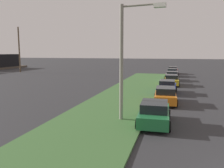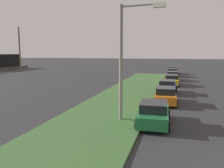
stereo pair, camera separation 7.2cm
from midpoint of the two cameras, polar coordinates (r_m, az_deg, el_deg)
The scene contains 10 objects.
grass_median at distance 19.39m, azimuth 0.30°, elevation -5.55°, with size 60.00×6.00×0.12m, color #3D6633.
parked_car_green at distance 15.11m, azimuth 10.14°, elevation -6.99°, with size 4.36×2.13×1.47m.
parked_car_orange at distance 21.31m, azimuth 12.79°, elevation -2.73°, with size 4.38×2.18×1.47m.
parked_car_blue at distance 26.53m, azimuth 13.25°, elevation -0.68°, with size 4.34×2.10×1.47m.
parked_car_yellow at distance 32.95m, azimuth 14.23°, elevation 0.92°, with size 4.35×2.11×1.47m.
parked_car_white at distance 38.56m, azimuth 14.28°, elevation 1.90°, with size 4.38×2.18×1.47m.
parked_car_silver at distance 45.02m, azimuth 14.50°, elevation 2.71°, with size 4.39×2.20×1.47m.
parked_car_red at distance 50.47m, azimuth 14.58°, elevation 3.24°, with size 4.38×2.18×1.47m.
streetlight at distance 14.99m, azimuth 3.44°, elevation 7.20°, with size 0.71×2.87×7.50m.
distant_utility_pole at distance 56.64m, azimuth -21.72°, elevation 7.76°, with size 0.30×0.30×10.00m, color brown.
Camera 1 is at (-8.24, 3.67, 4.56)m, focal length 37.51 mm.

